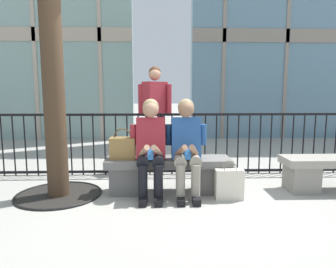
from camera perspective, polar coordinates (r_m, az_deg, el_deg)
ground_plane at (r=4.06m, az=0.05°, el=-10.73°), size 60.00×60.00×0.00m
stone_bench at (r=3.98m, az=0.05°, el=-7.03°), size 1.60×0.44×0.45m
seated_person_with_phone at (r=3.78m, az=-3.23°, el=-1.99°), size 0.52×0.66×1.21m
seated_person_companion at (r=3.79m, az=3.45°, el=-1.95°), size 0.52×0.66×1.21m
handbag_on_bench at (r=3.93m, az=-8.44°, el=-2.54°), size 0.32×0.20×0.39m
shopping_bag at (r=3.82m, az=11.36°, el=-9.11°), size 0.34×0.13×0.47m
bystander_at_railing at (r=5.09m, az=-2.45°, el=4.55°), size 0.55×0.41×1.71m
plaza_railing at (r=4.79m, az=-0.31°, el=-1.80°), size 9.62×0.04×0.97m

